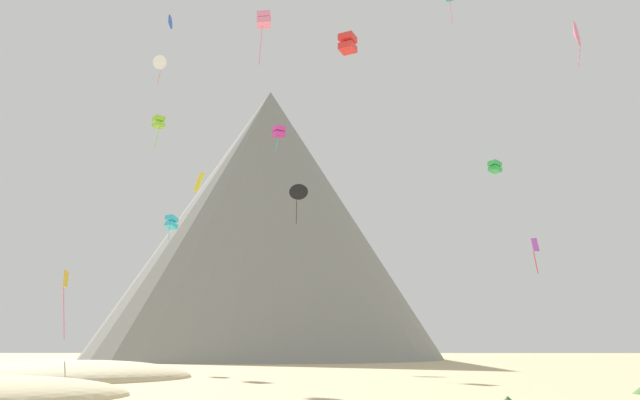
# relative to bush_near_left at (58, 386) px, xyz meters

# --- Properties ---
(dune_foreground_left) EXTENTS (24.46, 24.98, 3.04)m
(dune_foreground_left) POSITION_rel_bush_near_left_xyz_m (-4.85, 14.10, -0.42)
(dune_foreground_left) COLOR #CCBA8E
(dune_foreground_left) RESTS_ON ground_plane
(bush_near_left) EXTENTS (2.66, 2.66, 0.84)m
(bush_near_left) POSITION_rel_bush_near_left_xyz_m (0.00, 0.00, 0.00)
(bush_near_left) COLOR #477238
(bush_near_left) RESTS_ON ground_plane
(rock_massif) EXTENTS (97.14, 97.14, 57.73)m
(rock_massif) POSITION_rel_bush_near_left_xyz_m (2.37, 89.96, 27.63)
(rock_massif) COLOR gray
(rock_massif) RESTS_ON ground_plane
(kite_blue_high) EXTENTS (0.46, 1.81, 1.81)m
(kite_blue_high) POSITION_rel_bush_near_left_xyz_m (-4.22, 32.21, 41.36)
(kite_blue_high) COLOR blue
(kite_yellow_mid) EXTENTS (0.86, 0.52, 1.54)m
(kite_yellow_mid) POSITION_rel_bush_near_left_xyz_m (5.60, 8.65, 14.34)
(kite_yellow_mid) COLOR yellow
(kite_rainbow_high) EXTENTS (1.76, 2.28, 4.48)m
(kite_rainbow_high) POSITION_rel_bush_near_left_xyz_m (38.30, 15.32, 30.14)
(kite_rainbow_high) COLOR #E5668C
(kite_white_high) EXTENTS (1.96, 1.09, 4.25)m
(kite_white_high) POSITION_rel_bush_near_left_xyz_m (-6.40, 36.87, 38.17)
(kite_white_high) COLOR white
(kite_green_mid) EXTENTS (1.53, 1.51, 1.27)m
(kite_green_mid) POSITION_rel_bush_near_left_xyz_m (33.17, 26.23, 20.69)
(kite_green_mid) COLOR green
(kite_gold_low) EXTENTS (0.56, 1.03, 5.60)m
(kite_gold_low) POSITION_rel_bush_near_left_xyz_m (-6.08, 13.85, 6.80)
(kite_gold_low) COLOR gold
(kite_pink_high) EXTENTS (1.33, 1.29, 5.21)m
(kite_pink_high) POSITION_rel_bush_near_left_xyz_m (9.70, 13.44, 30.73)
(kite_pink_high) COLOR pink
(kite_cyan_mid) EXTENTS (1.65, 1.69, 3.12)m
(kite_cyan_mid) POSITION_rel_bush_near_left_xyz_m (-3.39, 35.67, 16.66)
(kite_cyan_mid) COLOR #33BCDB
(kite_violet_low) EXTENTS (0.68, 0.98, 3.47)m
(kite_violet_low) POSITION_rel_bush_near_left_xyz_m (35.12, 21.53, 11.20)
(kite_violet_low) COLOR purple
(kite_black_mid) EXTENTS (2.54, 1.16, 5.70)m
(kite_black_mid) POSITION_rel_bush_near_left_xyz_m (11.55, 42.68, 22.25)
(kite_black_mid) COLOR black
(kite_magenta_high) EXTENTS (1.84, 1.85, 3.38)m
(kite_magenta_high) POSITION_rel_bush_near_left_xyz_m (9.02, 39.83, 29.62)
(kite_magenta_high) COLOR #D1339E
(kite_red_high) EXTENTS (1.75, 1.76, 1.53)m
(kite_red_high) POSITION_rel_bush_near_left_xyz_m (17.18, 12.44, 27.85)
(kite_red_high) COLOR red
(kite_lime_high) EXTENTS (1.99, 1.99, 4.92)m
(kite_lime_high) POSITION_rel_bush_near_left_xyz_m (-8.89, 46.42, 33.55)
(kite_lime_high) COLOR #8CD133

